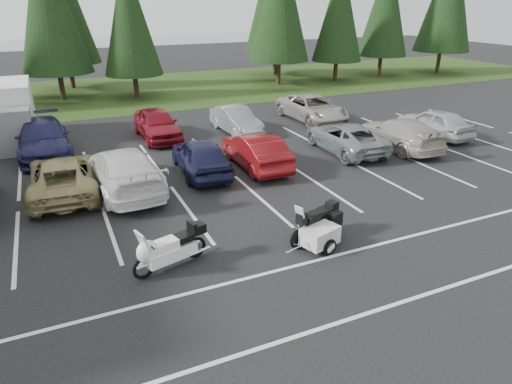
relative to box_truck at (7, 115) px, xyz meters
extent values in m
plane|color=black|center=(8.00, -12.50, -1.45)|extent=(120.00, 120.00, 0.00)
cube|color=#253C13|center=(8.00, 11.50, -1.45)|extent=(80.00, 16.00, 0.01)
cube|color=slate|center=(12.00, 42.50, -1.45)|extent=(70.00, 50.00, 0.02)
cube|color=silver|center=(8.00, -10.50, -1.45)|extent=(32.00, 16.00, 0.01)
cylinder|color=#332316|center=(3.00, 10.40, -0.14)|extent=(0.36, 0.36, 2.62)
cone|color=black|center=(3.00, 10.40, 5.09)|extent=(4.80, 4.80, 9.27)
cylinder|color=#332316|center=(8.00, 9.10, -0.32)|extent=(0.36, 0.36, 2.26)
cone|color=black|center=(8.00, 9.10, 4.19)|extent=(4.14, 4.14, 7.99)
cylinder|color=#332316|center=(20.00, 9.60, -0.11)|extent=(0.36, 0.36, 2.69)
cylinder|color=#332316|center=(25.50, 9.30, -0.29)|extent=(0.36, 0.36, 2.33)
cone|color=black|center=(25.50, 9.30, 4.37)|extent=(4.27, 4.27, 8.24)
cylinder|color=#332316|center=(31.00, 10.10, -0.21)|extent=(0.36, 0.36, 2.47)
cone|color=black|center=(31.00, 10.10, 4.73)|extent=(4.53, 4.53, 8.76)
cylinder|color=#332316|center=(37.00, 8.80, -0.03)|extent=(0.36, 0.36, 2.83)
cylinder|color=#332316|center=(4.00, 15.00, -0.09)|extent=(0.36, 0.36, 2.71)
cylinder|color=#332316|center=(22.00, 14.30, 0.05)|extent=(0.36, 0.36, 3.00)
imported|color=#8D8151|center=(2.01, -8.00, -0.74)|extent=(2.61, 5.21, 1.42)
imported|color=white|center=(4.13, -8.52, -0.64)|extent=(2.58, 5.70, 1.62)
imported|color=#17183A|center=(7.36, -8.03, -0.69)|extent=(2.07, 4.55, 1.52)
imported|color=maroon|center=(9.75, -8.28, -0.71)|extent=(1.64, 4.53, 1.49)
imported|color=gray|center=(14.58, -8.02, -0.77)|extent=(2.50, 5.00, 1.36)
imported|color=#ACA89E|center=(17.28, -8.64, -0.72)|extent=(2.22, 5.11, 1.46)
imported|color=#B0B0B5|center=(20.33, -7.81, -0.71)|extent=(1.95, 4.41, 1.48)
imported|color=#1B1B45|center=(1.45, -2.67, -0.65)|extent=(2.38, 5.58, 1.60)
imported|color=maroon|center=(6.90, -2.18, -0.67)|extent=(1.87, 4.57, 1.55)
imported|color=gray|center=(11.09, -2.76, -0.77)|extent=(1.69, 4.23, 1.37)
imported|color=#A09B93|center=(16.24, -2.18, -0.72)|extent=(2.61, 5.36, 1.47)
camera|label=1|loc=(2.00, -25.33, 5.38)|focal=32.00mm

